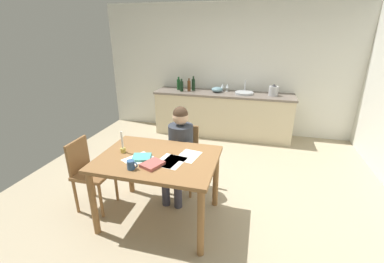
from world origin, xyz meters
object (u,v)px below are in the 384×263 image
(chair_side_empty, at_px, (89,171))
(mixing_bowl, at_px, (217,90))
(dining_table, at_px, (158,167))
(wine_glass_near_sink, at_px, (227,86))
(coffee_mug, at_px, (131,165))
(book_magazine, at_px, (142,157))
(bottle_oil, at_px, (179,84))
(sink_unit, at_px, (244,93))
(book_cookery, at_px, (153,164))
(chair_at_table, at_px, (183,155))
(bottle_vinegar, at_px, (182,86))
(candlestick, at_px, (123,147))
(stovetop_kettle, at_px, (273,91))
(bottle_sauce, at_px, (193,84))
(person_seated, at_px, (179,147))
(bottle_wine_red, at_px, (189,86))
(wine_glass_by_kettle, at_px, (222,86))

(chair_side_empty, xyz_separation_m, mixing_bowl, (1.06, 2.83, 0.46))
(dining_table, xyz_separation_m, chair_side_empty, (-0.90, 0.01, -0.19))
(chair_side_empty, bearing_deg, wine_glass_near_sink, 67.01)
(coffee_mug, distance_m, wine_glass_near_sink, 3.30)
(book_magazine, relative_size, bottle_oil, 0.71)
(coffee_mug, height_order, sink_unit, sink_unit)
(book_magazine, distance_m, book_cookery, 0.21)
(dining_table, height_order, mixing_bowl, mixing_bowl)
(chair_at_table, xyz_separation_m, bottle_vinegar, (-0.62, 2.01, 0.51))
(candlestick, height_order, stovetop_kettle, stovetop_kettle)
(chair_side_empty, distance_m, book_magazine, 0.81)
(chair_at_table, height_order, sink_unit, sink_unit)
(candlestick, xyz_separation_m, wine_glass_near_sink, (0.77, 2.94, 0.14))
(candlestick, relative_size, stovetop_kettle, 1.14)
(coffee_mug, relative_size, bottle_oil, 0.42)
(bottle_sauce, bearing_deg, coffee_mug, -86.54)
(candlestick, distance_m, wine_glass_near_sink, 3.04)
(dining_table, xyz_separation_m, chair_at_table, (0.07, 0.71, -0.19))
(wine_glass_near_sink, bearing_deg, book_cookery, -95.96)
(candlestick, relative_size, bottle_sauce, 0.85)
(book_magazine, bearing_deg, person_seated, 54.48)
(book_magazine, height_order, stovetop_kettle, stovetop_kettle)
(bottle_oil, bearing_deg, sink_unit, -2.24)
(coffee_mug, bearing_deg, bottle_wine_red, 94.80)
(candlestick, distance_m, book_cookery, 0.49)
(chair_at_table, bearing_deg, coffee_mug, -102.44)
(chair_side_empty, relative_size, sink_unit, 2.44)
(bottle_oil, bearing_deg, person_seated, -72.41)
(chair_at_table, bearing_deg, chair_side_empty, -144.19)
(chair_at_table, bearing_deg, sink_unit, 73.17)
(chair_at_table, height_order, chair_side_empty, chair_at_table)
(chair_side_empty, bearing_deg, bottle_sauce, 78.97)
(chair_side_empty, distance_m, coffee_mug, 0.88)
(book_cookery, bearing_deg, chair_side_empty, -168.93)
(book_cookery, xyz_separation_m, bottle_vinegar, (-0.58, 2.91, 0.19))
(dining_table, height_order, bottle_vinegar, bottle_vinegar)
(bottle_oil, bearing_deg, chair_at_table, -71.22)
(bottle_wine_red, distance_m, wine_glass_by_kettle, 0.69)
(bottle_sauce, bearing_deg, chair_at_table, -79.12)
(chair_at_table, distance_m, person_seated, 0.23)
(coffee_mug, distance_m, bottle_vinegar, 3.05)
(coffee_mug, relative_size, stovetop_kettle, 0.51)
(bottle_vinegar, height_order, wine_glass_near_sink, bottle_vinegar)
(bottle_wine_red, xyz_separation_m, wine_glass_near_sink, (0.76, 0.19, -0.00))
(bottle_sauce, bearing_deg, book_cookery, -83.15)
(coffee_mug, xyz_separation_m, sink_unit, (0.86, 3.11, 0.08))
(book_magazine, distance_m, stovetop_kettle, 3.20)
(sink_unit, relative_size, mixing_bowl, 1.58)
(coffee_mug, distance_m, book_magazine, 0.24)
(dining_table, bearing_deg, bottle_vinegar, 101.48)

